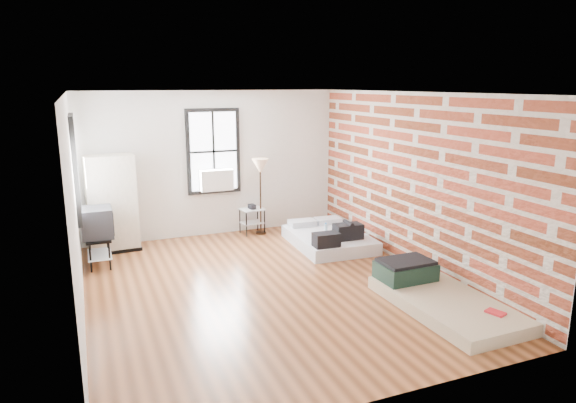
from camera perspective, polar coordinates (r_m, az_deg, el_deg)
name	(u,v)px	position (r m, az deg, el deg)	size (l,w,h in m)	color
ground	(267,287)	(7.66, -2.40, -9.47)	(6.00, 6.00, 0.00)	#592F17
room_shell	(272,166)	(7.59, -1.81, 3.98)	(5.02, 6.02, 2.80)	silver
mattress_main	(329,238)	(9.49, 4.61, -4.04)	(1.34, 1.77, 0.55)	silver
mattress_bare	(437,295)	(7.31, 16.18, -9.95)	(1.15, 2.13, 0.46)	#C1AD8B
wardrobe	(112,204)	(9.55, -18.97, -0.24)	(0.89, 0.54, 1.72)	black
side_table	(252,214)	(10.19, -4.01, -1.42)	(0.49, 0.42, 0.60)	black
floor_lamp	(260,170)	(9.99, -3.11, 3.50)	(0.32, 0.32, 1.51)	black
tv_stand	(98,225)	(8.86, -20.41, -2.43)	(0.49, 0.69, 0.97)	black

